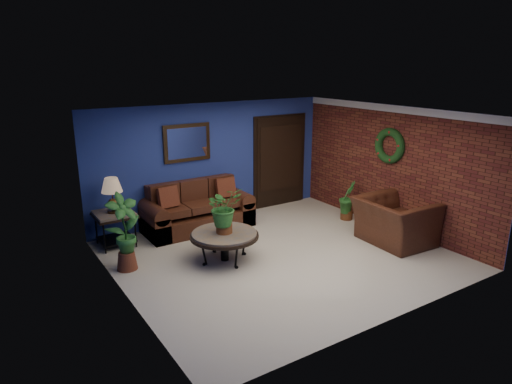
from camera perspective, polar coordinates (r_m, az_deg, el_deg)
floor at (r=8.19m, az=3.03°, el=-7.92°), size 5.50×5.50×0.00m
wall_back at (r=9.84m, az=-5.42°, el=3.81°), size 5.50×0.04×2.50m
wall_left at (r=6.61m, az=-16.56°, el=-2.97°), size 0.04×5.00×2.50m
wall_right_brick at (r=9.60m, az=16.60°, el=2.90°), size 0.04×5.00×2.50m
ceiling at (r=7.53m, az=3.31°, el=9.72°), size 5.50×5.00×0.02m
crown_molding at (r=9.39m, az=17.05°, el=9.90°), size 0.03×5.00×0.14m
wall_mirror at (r=9.46m, az=-8.62°, el=6.10°), size 1.02×0.06×0.77m
closet_door at (r=10.76m, az=2.99°, el=3.83°), size 1.44×0.06×2.18m
wreath at (r=9.50m, az=16.35°, el=5.56°), size 0.16×0.72×0.72m
sofa at (r=9.46m, az=-7.45°, el=-2.59°), size 2.19×0.95×0.99m
coffee_table at (r=7.86m, az=-3.97°, el=-5.47°), size 1.18×1.18×0.51m
end_table at (r=8.83m, az=-17.25°, el=-3.36°), size 0.71×0.71×0.65m
table_lamp at (r=8.67m, az=-17.55°, el=0.13°), size 0.38×0.38×0.63m
side_chair at (r=9.76m, az=-3.55°, el=-0.89°), size 0.43×0.43×0.86m
armchair at (r=8.97m, az=16.90°, el=-3.54°), size 1.22×1.38×0.85m
coffee_plant at (r=7.69m, az=-4.04°, el=-2.01°), size 0.61×0.53×0.80m
floor_plant at (r=10.04m, az=11.35°, el=-0.91°), size 0.46×0.40×0.86m
tall_plant at (r=7.72m, az=-16.13°, el=-4.55°), size 0.63×0.50×1.31m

